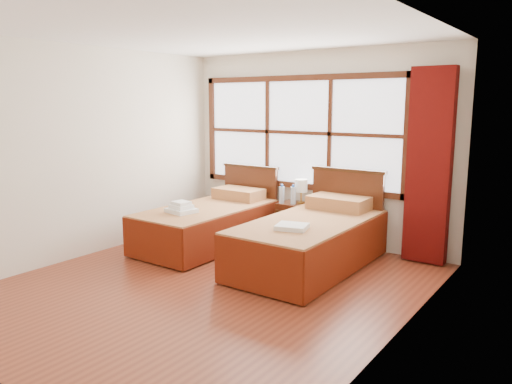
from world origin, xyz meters
The scene contains 15 objects.
floor centered at (0.00, 0.00, 0.00)m, with size 4.50×4.50×0.00m, color brown.
ceiling centered at (0.00, 0.00, 2.60)m, with size 4.50×4.50×0.00m, color white.
wall_back centered at (0.00, 2.25, 1.30)m, with size 4.00×4.00×0.00m, color silver.
wall_left centered at (-2.00, 0.00, 1.30)m, with size 4.50×4.50×0.00m, color silver.
wall_right centered at (2.00, 0.00, 1.30)m, with size 4.50×4.50×0.00m, color silver.
window centered at (-0.25, 2.21, 1.50)m, with size 3.16×0.06×1.56m.
curtain centered at (1.60, 2.11, 1.17)m, with size 0.50×0.16×2.30m, color #570B08.
bed_left centered at (-1.01, 1.20, 0.30)m, with size 1.03×2.05×1.00m.
bed_right centered at (0.56, 1.20, 0.32)m, with size 1.09×2.12×1.06m.
nightstand centered at (-0.16, 1.99, 0.27)m, with size 0.41×0.41×0.55m.
towels_left centered at (-1.06, 0.70, 0.59)m, with size 0.38×0.35×0.14m.
towels_right centered at (0.60, 0.67, 0.59)m, with size 0.39×0.36×0.05m.
lamp centered at (-0.09, 2.04, 0.78)m, with size 0.17×0.17×0.33m.
bottle_near centered at (-0.30, 1.89, 0.67)m, with size 0.07×0.07×0.27m.
bottle_far centered at (-0.14, 1.92, 0.67)m, with size 0.07×0.07×0.27m.
Camera 1 is at (3.29, -3.81, 1.91)m, focal length 35.00 mm.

